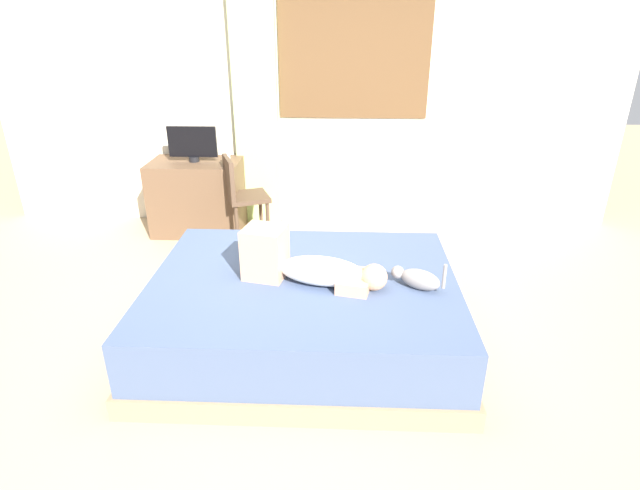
% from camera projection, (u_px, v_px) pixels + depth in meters
% --- Properties ---
extents(ground_plane, '(16.00, 16.00, 0.00)m').
position_uv_depth(ground_plane, '(283.00, 349.00, 3.47)').
color(ground_plane, tan).
extents(back_wall_with_window, '(6.40, 0.14, 2.90)m').
position_uv_depth(back_wall_with_window, '(307.00, 82.00, 5.09)').
color(back_wall_with_window, beige).
rests_on(back_wall_with_window, ground).
extents(bed, '(2.07, 1.65, 0.49)m').
position_uv_depth(bed, '(304.00, 310.00, 3.46)').
color(bed, '#997A56').
rests_on(bed, ground).
extents(person_lying, '(0.94, 0.43, 0.34)m').
position_uv_depth(person_lying, '(307.00, 265.00, 3.27)').
color(person_lying, silver).
rests_on(person_lying, bed).
extents(cat, '(0.32, 0.23, 0.21)m').
position_uv_depth(cat, '(418.00, 279.00, 3.20)').
color(cat, gray).
rests_on(cat, bed).
extents(desk, '(0.90, 0.56, 0.74)m').
position_uv_depth(desk, '(198.00, 197.00, 5.22)').
color(desk, brown).
rests_on(desk, ground).
extents(tv_monitor, '(0.48, 0.10, 0.35)m').
position_uv_depth(tv_monitor, '(192.00, 143.00, 4.99)').
color(tv_monitor, black).
rests_on(tv_monitor, desk).
extents(cup, '(0.07, 0.07, 0.10)m').
position_uv_depth(cup, '(227.00, 159.00, 4.98)').
color(cup, white).
rests_on(cup, desk).
extents(chair_by_desk, '(0.49, 0.49, 0.86)m').
position_uv_depth(chair_by_desk, '(240.00, 193.00, 4.90)').
color(chair_by_desk, '#4C3828').
rests_on(chair_by_desk, ground).
extents(curtain_left, '(0.44, 0.06, 2.51)m').
position_uv_depth(curtain_left, '(255.00, 105.00, 5.09)').
color(curtain_left, '#ADCC75').
rests_on(curtain_left, ground).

